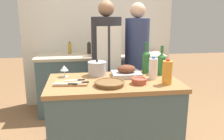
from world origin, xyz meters
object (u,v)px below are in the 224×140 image
(juice_jug, at_px, (167,73))
(stand_mixer, at_px, (99,46))
(wine_bottle_green, at_px, (161,63))
(wine_bottle_dark, at_px, (146,61))
(condiment_bottle_tall, at_px, (70,48))
(wine_glass_right, at_px, (64,68))
(knife_bread, at_px, (76,80))
(knife_paring, at_px, (80,83))
(mixing_bowl, at_px, (139,81))
(person_cook_guest, at_px, (137,60))
(stock_pot, at_px, (97,69))
(person_cook_aproned, at_px, (107,62))
(roasting_pan, at_px, (126,72))
(wicker_basket, at_px, (110,83))
(condiment_bottle_short, at_px, (89,48))
(condiment_bottle_extra, at_px, (130,47))
(wine_glass_left, at_px, (152,66))
(cutting_board, at_px, (71,83))
(knife_chef, at_px, (66,84))
(milk_jug, at_px, (153,69))

(juice_jug, bearing_deg, stand_mixer, 109.16)
(juice_jug, bearing_deg, wine_bottle_green, 79.43)
(wine_bottle_dark, relative_size, condiment_bottle_tall, 1.82)
(juice_jug, relative_size, wine_bottle_dark, 0.70)
(wine_glass_right, bearing_deg, wine_bottle_green, -2.77)
(stand_mixer, bearing_deg, wine_bottle_dark, -67.28)
(knife_bread, xyz_separation_m, condiment_bottle_tall, (-0.10, 1.48, 0.08))
(knife_paring, bearing_deg, mixing_bowl, -4.38)
(mixing_bowl, height_order, person_cook_guest, person_cook_guest)
(stock_pot, relative_size, person_cook_aproned, 0.12)
(juice_jug, xyz_separation_m, person_cook_aproned, (-0.45, 0.88, -0.07))
(juice_jug, relative_size, wine_glass_right, 1.95)
(roasting_pan, height_order, wicker_basket, roasting_pan)
(knife_bread, xyz_separation_m, condiment_bottle_short, (0.19, 1.44, 0.08))
(roasting_pan, relative_size, condiment_bottle_extra, 1.49)
(condiment_bottle_tall, bearing_deg, person_cook_guest, -40.29)
(mixing_bowl, xyz_separation_m, knife_bread, (-0.57, 0.13, -0.01))
(knife_bread, bearing_deg, wine_bottle_dark, 18.86)
(stock_pot, xyz_separation_m, wine_glass_left, (0.57, -0.05, 0.02))
(cutting_board, bearing_deg, person_cook_guest, 44.32)
(wine_glass_right, distance_m, stand_mixer, 1.14)
(wine_bottle_dark, xyz_separation_m, knife_chef, (-0.83, -0.36, -0.11))
(knife_paring, relative_size, person_cook_guest, 0.11)
(juice_jug, distance_m, knife_bread, 0.84)
(condiment_bottle_extra, bearing_deg, milk_jug, -93.53)
(wicker_basket, distance_m, stand_mixer, 1.41)
(roasting_pan, relative_size, condiment_bottle_short, 1.60)
(juice_jug, bearing_deg, roasting_pan, 135.84)
(knife_chef, bearing_deg, cutting_board, 56.72)
(stand_mixer, bearing_deg, knife_paring, -102.05)
(cutting_board, xyz_separation_m, wine_glass_right, (-0.07, 0.25, 0.08))
(milk_jug, relative_size, wine_bottle_dark, 0.67)
(wine_glass_right, bearing_deg, stock_pot, 2.16)
(wine_bottle_dark, bearing_deg, stock_pot, -176.68)
(cutting_board, xyz_separation_m, stand_mixer, (0.37, 1.29, 0.15))
(wine_bottle_green, relative_size, condiment_bottle_tall, 1.68)
(mixing_bowl, height_order, juice_jug, juice_jug)
(person_cook_guest, bearing_deg, knife_chef, -144.26)
(wine_bottle_green, height_order, condiment_bottle_tall, wine_bottle_green)
(stock_pot, xyz_separation_m, knife_paring, (-0.18, -0.31, -0.05))
(milk_jug, distance_m, person_cook_guest, 0.74)
(juice_jug, xyz_separation_m, condiment_bottle_tall, (-0.92, 1.65, -0.01))
(stock_pot, distance_m, wine_glass_left, 0.57)
(cutting_board, xyz_separation_m, mixing_bowl, (0.61, -0.09, 0.02))
(mixing_bowl, bearing_deg, juice_jug, -9.47)
(wine_glass_left, xyz_separation_m, condiment_bottle_tall, (-0.89, 1.31, 0.01))
(mixing_bowl, height_order, wine_glass_left, wine_glass_left)
(juice_jug, xyz_separation_m, milk_jug, (-0.07, 0.19, -0.01))
(condiment_bottle_tall, distance_m, condiment_bottle_short, 0.29)
(roasting_pan, bearing_deg, knife_paring, -154.73)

